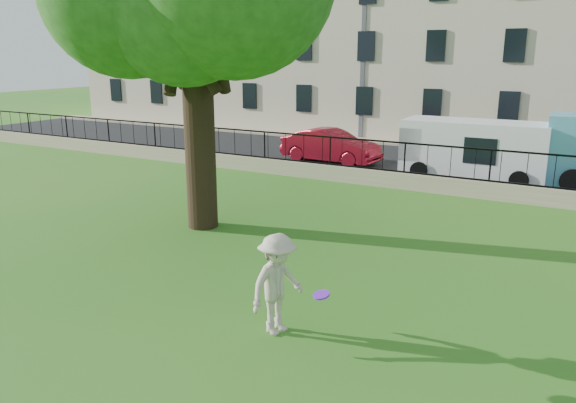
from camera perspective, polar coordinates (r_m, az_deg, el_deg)
The scene contains 10 objects.
ground at distance 10.99m, azimuth -8.51°, elevation -11.69°, with size 120.00×120.00×0.00m, color #2A741B.
retaining_wall at distance 21.13m, azimuth 11.65°, elevation 2.09°, with size 50.00×0.40×0.60m, color gray.
iron_railing at distance 20.96m, azimuth 11.77°, elevation 4.36°, with size 50.00×0.05×1.13m.
street at distance 25.62m, azimuth 14.85°, elevation 3.45°, with size 60.00×9.00×0.01m, color black.
sidewalk at distance 30.61m, azimuth 17.36°, elevation 5.19°, with size 60.00×1.40×0.12m, color gray.
building_row at distance 35.85m, azimuth 20.28°, elevation 17.32°, with size 56.40×10.40×13.80m.
man at distance 10.02m, azimuth -1.09°, elevation -8.39°, with size 1.20×0.69×1.85m, color beige.
frisbee at distance 8.88m, azimuth 3.41°, elevation -9.44°, with size 0.27×0.27×0.03m, color purple.
red_sedan at distance 25.67m, azimuth 4.37°, elevation 5.63°, with size 1.59×4.56×1.50m, color maroon.
white_van at distance 23.36m, azimuth 18.38°, elevation 4.96°, with size 5.46×2.13×2.29m, color white.
Camera 1 is at (6.13, -7.69, 4.90)m, focal length 35.00 mm.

